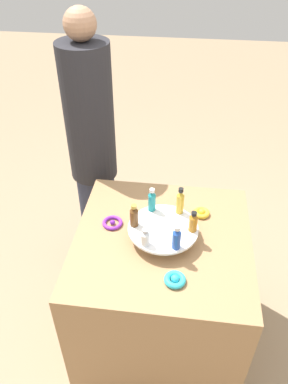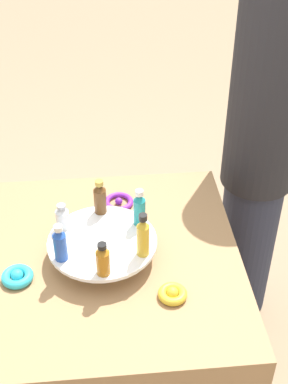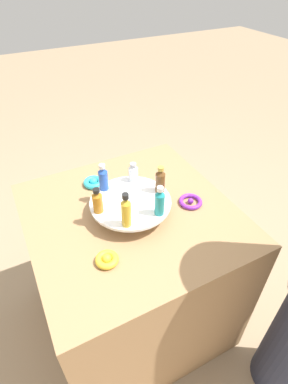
{
  "view_description": "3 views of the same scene",
  "coord_description": "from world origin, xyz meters",
  "views": [
    {
      "loc": [
        0.07,
        -1.25,
        2.06
      ],
      "look_at": [
        -0.11,
        0.14,
        0.95
      ],
      "focal_mm": 35.0,
      "sensor_mm": 36.0,
      "label": 1
    },
    {
      "loc": [
        1.18,
        0.01,
        1.93
      ],
      "look_at": [
        -0.11,
        0.13,
        0.95
      ],
      "focal_mm": 50.0,
      "sensor_mm": 36.0,
      "label": 2
    },
    {
      "loc": [
        0.36,
        0.83,
        1.64
      ],
      "look_at": [
        -0.04,
        0.05,
        0.93
      ],
      "focal_mm": 28.0,
      "sensor_mm": 36.0,
      "label": 3
    }
  ],
  "objects": [
    {
      "name": "ribbon_bow_teal",
      "position": [
        0.07,
        -0.25,
        0.81
      ],
      "size": [
        0.09,
        0.09,
        0.04
      ],
      "color": "#2DB7CC",
      "rests_on": "party_table"
    },
    {
      "name": "bottle_blue",
      "position": [
        0.07,
        -0.12,
        0.92
      ],
      "size": [
        0.04,
        0.04,
        0.12
      ],
      "color": "#234CAD",
      "rests_on": "display_stand"
    },
    {
      "name": "display_stand",
      "position": [
        0.0,
        0.0,
        0.84
      ],
      "size": [
        0.33,
        0.33,
        0.07
      ],
      "color": "white",
      "rests_on": "party_table"
    },
    {
      "name": "bottle_gold",
      "position": [
        0.07,
        0.12,
        0.93
      ],
      "size": [
        0.04,
        0.04,
        0.14
      ],
      "color": "gold",
      "rests_on": "display_stand"
    },
    {
      "name": "person_figure",
      "position": [
        -0.48,
        0.61,
        0.84
      ],
      "size": [
        0.28,
        0.28,
        1.66
      ],
      "rotation": [
        0.0,
        0.0,
        -0.91
      ],
      "color": "#282D42",
      "rests_on": "ground_plane"
    },
    {
      "name": "bottle_teal",
      "position": [
        -0.07,
        0.12,
        0.92
      ],
      "size": [
        0.04,
        0.04,
        0.13
      ],
      "color": "teal",
      "rests_on": "display_stand"
    },
    {
      "name": "ribbon_bow_gold",
      "position": [
        0.18,
        0.19,
        0.81
      ],
      "size": [
        0.08,
        0.08,
        0.03
      ],
      "color": "gold",
      "rests_on": "party_table"
    },
    {
      "name": "ground_plane",
      "position": [
        0.0,
        0.0,
        0.0
      ],
      "size": [
        12.0,
        12.0,
        0.0
      ],
      "primitive_type": "plane",
      "color": "#997F60"
    },
    {
      "name": "ribbon_bow_purple",
      "position": [
        -0.25,
        0.06,
        0.8
      ],
      "size": [
        0.1,
        0.1,
        0.03
      ],
      "color": "purple",
      "rests_on": "party_table"
    },
    {
      "name": "party_table",
      "position": [
        0.0,
        0.0,
        0.4
      ],
      "size": [
        0.83,
        0.83,
        0.79
      ],
      "color": "#9E754C",
      "rests_on": "ground_plane"
    },
    {
      "name": "bottle_clear",
      "position": [
        -0.07,
        -0.12,
        0.9
      ],
      "size": [
        0.04,
        0.04,
        0.09
      ],
      "color": "silver",
      "rests_on": "display_stand"
    },
    {
      "name": "bottle_amber",
      "position": [
        0.13,
        -0.0,
        0.91
      ],
      "size": [
        0.04,
        0.04,
        0.11
      ],
      "color": "#AD6B19",
      "rests_on": "display_stand"
    },
    {
      "name": "bottle_brown",
      "position": [
        -0.13,
        0.0,
        0.92
      ],
      "size": [
        0.04,
        0.04,
        0.12
      ],
      "color": "brown",
      "rests_on": "display_stand"
    }
  ]
}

